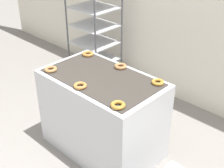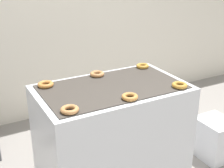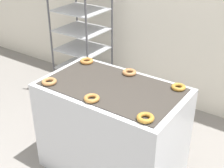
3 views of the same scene
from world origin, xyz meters
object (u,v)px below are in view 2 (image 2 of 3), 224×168
(glaze_bin, at_px, (214,138))
(donut_far_center, at_px, (97,74))
(donut_near_right, at_px, (180,85))
(donut_near_left, at_px, (70,110))
(donut_near_center, at_px, (130,97))
(donut_far_right, at_px, (143,66))
(donut_far_left, at_px, (46,84))
(fryer_machine, at_px, (112,134))

(glaze_bin, relative_size, donut_far_center, 3.19)
(donut_near_right, height_order, donut_far_center, same)
(donut_near_left, xyz_separation_m, donut_near_center, (0.48, -0.01, -0.00))
(donut_near_center, distance_m, donut_far_right, 0.73)
(donut_near_right, bearing_deg, donut_far_left, 150.75)
(donut_near_center, height_order, donut_far_right, same)
(fryer_machine, bearing_deg, donut_near_left, -150.79)
(donut_near_left, relative_size, donut_far_right, 1.08)
(glaze_bin, xyz_separation_m, donut_near_left, (-1.53, -0.06, 0.72))
(glaze_bin, height_order, donut_near_center, donut_near_center)
(donut_near_center, relative_size, donut_far_center, 0.98)
(donut_near_left, distance_m, donut_near_right, 0.95)
(fryer_machine, bearing_deg, donut_far_center, 89.53)
(donut_near_center, relative_size, donut_far_left, 0.96)
(fryer_machine, relative_size, donut_near_right, 9.79)
(donut_near_left, bearing_deg, glaze_bin, 2.32)
(donut_near_center, distance_m, donut_far_center, 0.56)
(fryer_machine, bearing_deg, glaze_bin, -10.83)
(donut_near_center, xyz_separation_m, donut_far_right, (0.48, 0.55, 0.00))
(donut_near_center, height_order, donut_far_center, donut_far_center)
(donut_near_right, bearing_deg, donut_far_center, 130.41)
(fryer_machine, xyz_separation_m, donut_far_right, (0.48, 0.27, 0.47))
(donut_far_center, bearing_deg, donut_near_center, -89.80)
(donut_far_right, bearing_deg, donut_near_right, -90.59)
(donut_far_left, bearing_deg, donut_near_center, -47.99)
(donut_near_right, distance_m, donut_far_center, 0.73)
(glaze_bin, distance_m, donut_near_right, 0.93)
(fryer_machine, xyz_separation_m, donut_far_center, (0.00, 0.28, 0.47))
(donut_near_left, height_order, donut_far_right, same)
(fryer_machine, height_order, glaze_bin, fryer_machine)
(glaze_bin, bearing_deg, donut_far_center, 155.46)
(donut_far_center, bearing_deg, donut_far_left, -177.46)
(donut_near_right, bearing_deg, glaze_bin, 7.29)
(fryer_machine, height_order, donut_far_center, donut_far_center)
(donut_far_center, bearing_deg, donut_far_right, -0.65)
(donut_near_center, xyz_separation_m, donut_far_left, (-0.48, 0.54, 0.00))
(glaze_bin, bearing_deg, fryer_machine, 169.17)
(donut_far_right, bearing_deg, fryer_machine, -150.36)
(glaze_bin, distance_m, donut_near_left, 1.69)
(donut_near_right, distance_m, donut_far_right, 0.55)
(donut_far_right, bearing_deg, donut_near_left, -150.57)
(glaze_bin, relative_size, donut_far_left, 3.12)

